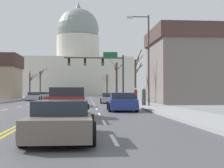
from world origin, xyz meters
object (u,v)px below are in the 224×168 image
at_px(sedan_oncoming_01, 43,96).
at_px(sedan_oncoming_02, 48,95).
at_px(sedan_near_02, 122,102).
at_px(sedan_near_04, 62,121).
at_px(sedan_near_00, 109,98).
at_px(sedan_near_01, 74,100).
at_px(pedestrian_01, 136,95).
at_px(street_lamp_right, 146,52).
at_px(sedan_oncoming_03, 68,94).
at_px(signal_gantry, 102,66).
at_px(pedestrian_00, 144,95).
at_px(pickup_truck_near_03, 67,104).
at_px(sedan_oncoming_00, 34,97).

height_order(sedan_oncoming_01, sedan_oncoming_02, sedan_oncoming_01).
height_order(sedan_near_02, sedan_oncoming_02, sedan_near_02).
height_order(sedan_near_02, sedan_near_04, sedan_near_02).
bearing_deg(sedan_near_00, sedan_near_01, -117.72).
xyz_separation_m(sedan_oncoming_01, pedestrian_01, (12.91, -25.84, 0.44)).
relative_size(street_lamp_right, sedan_oncoming_03, 1.72).
height_order(signal_gantry, pedestrian_00, signal_gantry).
xyz_separation_m(sedan_near_00, sedan_near_01, (-3.78, -7.20, 0.02)).
bearing_deg(sedan_near_04, sedan_near_01, 91.06).
bearing_deg(sedan_near_01, signal_gantry, 75.19).
xyz_separation_m(sedan_near_01, sedan_near_04, (0.38, -20.46, -0.04)).
bearing_deg(street_lamp_right, sedan_near_01, 159.27).
xyz_separation_m(sedan_near_02, sedan_oncoming_01, (-10.42, 35.19, -0.02)).
xyz_separation_m(street_lamp_right, pickup_truck_near_03, (-6.28, -10.70, -4.13)).
xyz_separation_m(sedan_near_04, sedan_oncoming_03, (-3.92, 71.86, 0.07)).
xyz_separation_m(pickup_truck_near_03, sedan_oncoming_01, (-6.83, 41.09, -0.12)).
xyz_separation_m(street_lamp_right, sedan_oncoming_00, (-13.09, 20.85, -4.26)).
bearing_deg(pedestrian_00, sedan_near_01, 165.55).
xyz_separation_m(signal_gantry, sedan_near_02, (0.53, -19.08, -4.20)).
distance_m(sedan_near_04, sedan_oncoming_03, 71.97).
distance_m(signal_gantry, sedan_near_02, 19.55).
xyz_separation_m(sedan_near_00, sedan_near_02, (-0.11, -14.40, 0.05)).
distance_m(sedan_near_04, sedan_oncoming_02, 58.92).
xyz_separation_m(pickup_truck_near_03, sedan_oncoming_02, (-7.09, 51.10, -0.15)).
distance_m(street_lamp_right, sedan_oncoming_00, 24.99).
xyz_separation_m(pickup_truck_near_03, sedan_oncoming_03, (-3.63, 64.50, -0.11)).
distance_m(sedan_near_00, sedan_oncoming_02, 32.63).
distance_m(sedan_oncoming_02, sedan_oncoming_03, 13.85).
relative_size(sedan_oncoming_01, sedan_oncoming_02, 1.08).
distance_m(sedan_near_04, sedan_oncoming_00, 39.55).
xyz_separation_m(signal_gantry, sedan_near_04, (-2.77, -32.34, -4.27)).
xyz_separation_m(signal_gantry, sedan_near_00, (0.64, -4.69, -4.25)).
distance_m(street_lamp_right, sedan_oncoming_01, 33.38).
bearing_deg(pedestrian_01, pedestrian_00, -87.61).
height_order(sedan_oncoming_03, pedestrian_00, pedestrian_00).
xyz_separation_m(sedan_near_00, sedan_oncoming_02, (-10.79, 30.79, 0.00)).
distance_m(sedan_near_01, pickup_truck_near_03, 13.10).
height_order(sedan_near_04, sedan_oncoming_03, sedan_oncoming_03).
xyz_separation_m(sedan_oncoming_02, pedestrian_00, (13.32, -39.62, 0.48)).
bearing_deg(sedan_near_01, sedan_near_04, -88.94).
bearing_deg(sedan_near_02, sedan_oncoming_00, 112.09).
relative_size(sedan_near_02, sedan_oncoming_00, 0.99).
relative_size(sedan_near_02, pickup_truck_near_03, 0.86).
bearing_deg(pickup_truck_near_03, sedan_near_04, -87.69).
xyz_separation_m(sedan_oncoming_00, pedestrian_01, (12.89, -16.30, 0.45)).
xyz_separation_m(sedan_near_01, pedestrian_00, (6.31, -1.63, 0.47)).
distance_m(pickup_truck_near_03, pedestrian_01, 16.42).
bearing_deg(sedan_oncoming_01, sedan_oncoming_02, 91.48).
distance_m(signal_gantry, sedan_oncoming_01, 19.37).
bearing_deg(sedan_near_00, sedan_near_02, -90.44).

